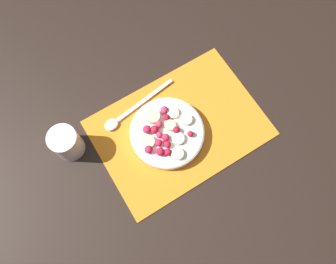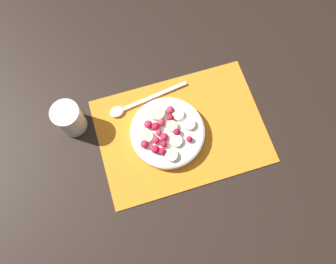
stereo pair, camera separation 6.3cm
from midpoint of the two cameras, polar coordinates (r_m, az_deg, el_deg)
name	(u,v)px [view 1 (the left image)]	position (r m, az deg, el deg)	size (l,w,h in m)	color
ground_plane	(179,128)	(0.83, -0.20, 0.42)	(3.00, 3.00, 0.00)	black
placemat	(179,128)	(0.82, -0.20, 0.49)	(0.41, 0.29, 0.01)	orange
fruit_bowl	(168,134)	(0.80, -2.33, -0.62)	(0.18, 0.18, 0.04)	white
spoon	(126,114)	(0.84, -9.47, 2.88)	(0.21, 0.05, 0.01)	silver
drinking_glass	(67,143)	(0.81, -19.37, -2.09)	(0.07, 0.07, 0.09)	white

